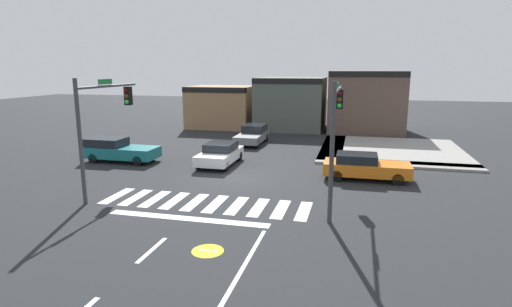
{
  "coord_description": "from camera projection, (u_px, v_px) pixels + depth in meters",
  "views": [
    {
      "loc": [
        6.45,
        -21.11,
        5.99
      ],
      "look_at": [
        1.26,
        -0.02,
        1.43
      ],
      "focal_mm": 28.89,
      "sensor_mm": 36.0,
      "label": 1
    }
  ],
  "objects": [
    {
      "name": "car_orange",
      "position": [
        365.0,
        166.0,
        22.35
      ],
      "size": [
        4.57,
        1.88,
        1.39
      ],
      "color": "orange",
      "rests_on": "ground_plane"
    },
    {
      "name": "lane_markings",
      "position": [
        144.0,
        293.0,
        11.11
      ],
      "size": [
        6.8,
        20.25,
        0.01
      ],
      "color": "white",
      "rests_on": "ground_plane"
    },
    {
      "name": "traffic_signal_southeast",
      "position": [
        336.0,
        119.0,
        17.69
      ],
      "size": [
        0.32,
        5.96,
        5.51
      ],
      "rotation": [
        0.0,
        0.0,
        1.57
      ],
      "color": "#383A3D",
      "rests_on": "ground_plane"
    },
    {
      "name": "traffic_signal_southwest",
      "position": [
        103.0,
        114.0,
        19.39
      ],
      "size": [
        0.32,
        4.9,
        5.54
      ],
      "rotation": [
        0.0,
        0.0,
        1.57
      ],
      "color": "#383A3D",
      "rests_on": "ground_plane"
    },
    {
      "name": "storefront_row",
      "position": [
        306.0,
        103.0,
        40.04
      ],
      "size": [
        20.66,
        6.74,
        5.66
      ],
      "color": "#93704C",
      "rests_on": "ground_plane"
    },
    {
      "name": "curb_corner_northeast",
      "position": [
        384.0,
        151.0,
        29.75
      ],
      "size": [
        10.0,
        10.6,
        0.15
      ],
      "color": "gray",
      "rests_on": "ground_plane"
    },
    {
      "name": "car_gray",
      "position": [
        252.0,
        135.0,
        32.85
      ],
      "size": [
        1.9,
        4.38,
        1.43
      ],
      "rotation": [
        0.0,
        0.0,
        -1.57
      ],
      "color": "slate",
      "rests_on": "ground_plane"
    },
    {
      "name": "crosswalk_near",
      "position": [
        205.0,
        203.0,
        18.52
      ],
      "size": [
        9.42,
        2.46,
        0.01
      ],
      "color": "silver",
      "rests_on": "ground_plane"
    },
    {
      "name": "bike_detector_marking",
      "position": [
        208.0,
        251.0,
        13.69
      ],
      "size": [
        1.08,
        1.08,
        0.01
      ],
      "color": "yellow",
      "rests_on": "ground_plane"
    },
    {
      "name": "ground_plane",
      "position": [
        234.0,
        178.0,
        22.8
      ],
      "size": [
        120.0,
        120.0,
        0.0
      ],
      "primitive_type": "plane",
      "color": "#232628"
    },
    {
      "name": "car_teal",
      "position": [
        119.0,
        150.0,
        26.6
      ],
      "size": [
        4.6,
        1.94,
        1.5
      ],
      "color": "#196B70",
      "rests_on": "ground_plane"
    },
    {
      "name": "car_white",
      "position": [
        220.0,
        154.0,
        25.67
      ],
      "size": [
        1.92,
        4.21,
        1.37
      ],
      "rotation": [
        0.0,
        0.0,
        -1.57
      ],
      "color": "white",
      "rests_on": "ground_plane"
    }
  ]
}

